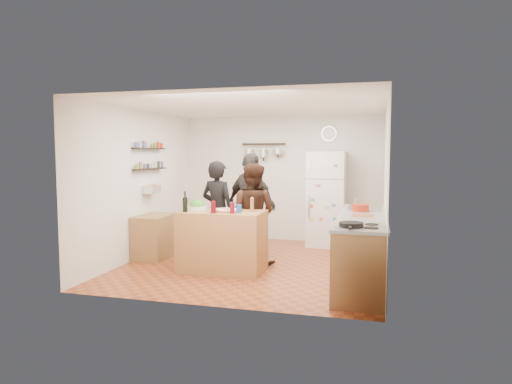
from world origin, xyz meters
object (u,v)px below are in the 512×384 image
(prep_island, at_px, (222,241))
(wine_bottle, at_px, (185,205))
(side_table, at_px, (155,236))
(pepper_mill, at_px, (252,206))
(person_center, at_px, (252,214))
(person_back, at_px, (251,205))
(salt_canister, at_px, (239,209))
(red_bowl, at_px, (360,208))
(person_left, at_px, (218,211))
(fridge, at_px, (326,199))
(salad_bowl, at_px, (197,208))
(skillet, at_px, (351,225))
(counter_run, at_px, (362,249))
(wall_clock, at_px, (329,134))

(prep_island, height_order, wine_bottle, wine_bottle)
(side_table, bearing_deg, pepper_mill, -14.51)
(person_center, height_order, person_back, person_back)
(pepper_mill, bearing_deg, wine_bottle, -164.13)
(salt_canister, relative_size, red_bowl, 0.47)
(pepper_mill, distance_m, person_left, 0.95)
(person_left, bearing_deg, person_center, -172.04)
(person_left, xyz_separation_m, fridge, (1.59, 1.69, 0.07))
(salad_bowl, xyz_separation_m, skillet, (2.37, -1.08, 0.01))
(person_back, xyz_separation_m, skillet, (1.78, -2.05, 0.06))
(red_bowl, bearing_deg, person_left, 175.72)
(person_center, bearing_deg, counter_run, 171.19)
(pepper_mill, height_order, side_table, pepper_mill)
(wine_bottle, xyz_separation_m, person_left, (0.21, 0.84, -0.19))
(salad_bowl, height_order, wine_bottle, wine_bottle)
(skillet, distance_m, fridge, 3.41)
(salad_bowl, relative_size, pepper_mill, 1.69)
(person_center, distance_m, wall_clock, 2.68)
(red_bowl, bearing_deg, person_center, 176.70)
(salad_bowl, height_order, pepper_mill, pepper_mill)
(salt_canister, bearing_deg, fridge, 67.67)
(skillet, bearing_deg, fridge, 101.00)
(pepper_mill, xyz_separation_m, fridge, (0.85, 2.26, -0.10))
(wall_clock, bearing_deg, counter_run, -74.08)
(salt_canister, bearing_deg, wine_bottle, -172.87)
(side_table, bearing_deg, salad_bowl, -26.13)
(salt_canister, relative_size, counter_run, 0.05)
(person_left, relative_size, counter_run, 0.63)
(pepper_mill, distance_m, skillet, 1.85)
(skillet, distance_m, wall_clock, 3.92)
(pepper_mill, bearing_deg, red_bowl, 14.29)
(wall_clock, relative_size, side_table, 0.37)
(person_center, bearing_deg, person_left, 1.25)
(wall_clock, bearing_deg, side_table, -141.86)
(person_left, height_order, person_center, person_left)
(salad_bowl, height_order, counter_run, salad_bowl)
(red_bowl, distance_m, fridge, 1.99)
(counter_run, bearing_deg, salad_bowl, 179.05)
(person_left, xyz_separation_m, red_bowl, (2.29, -0.17, 0.15))
(wine_bottle, xyz_separation_m, wall_clock, (1.80, 2.86, 1.13))
(prep_island, bearing_deg, person_center, 59.92)
(wine_bottle, distance_m, side_table, 1.33)
(prep_island, distance_m, salad_bowl, 0.64)
(pepper_mill, bearing_deg, person_left, 142.60)
(red_bowl, xyz_separation_m, wall_clock, (-0.70, 2.19, 1.18))
(person_back, bearing_deg, fridge, -103.36)
(fridge, relative_size, wall_clock, 6.00)
(salt_canister, height_order, skillet, salt_canister)
(wall_clock, bearing_deg, person_left, -128.11)
(prep_island, bearing_deg, salt_canister, -21.80)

